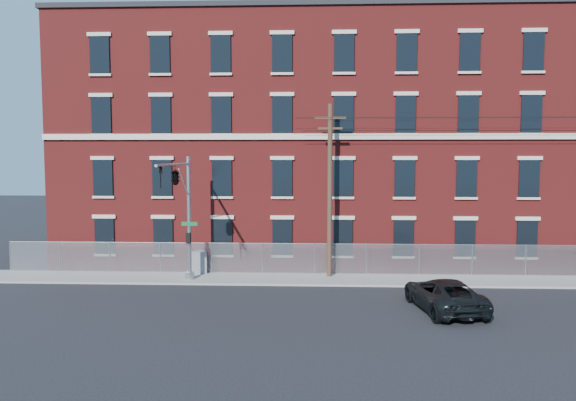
# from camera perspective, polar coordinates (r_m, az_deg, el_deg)

# --- Properties ---
(ground) EXTENTS (140.00, 140.00, 0.00)m
(ground) POSITION_cam_1_polar(r_m,az_deg,el_deg) (27.46, 0.39, -10.50)
(ground) COLOR black
(ground) RESTS_ON ground
(sidewalk) EXTENTS (65.00, 3.00, 0.12)m
(sidewalk) POSITION_cam_1_polar(r_m,az_deg,el_deg) (34.11, 21.49, -7.71)
(sidewalk) COLOR gray
(sidewalk) RESTS_ON ground
(mill_building) EXTENTS (55.30, 14.32, 16.30)m
(mill_building) POSITION_cam_1_polar(r_m,az_deg,el_deg) (41.90, 17.84, 5.78)
(mill_building) COLOR maroon
(mill_building) RESTS_ON ground
(chain_link_fence) EXTENTS (59.06, 0.06, 1.85)m
(chain_link_fence) POSITION_cam_1_polar(r_m,az_deg,el_deg) (35.13, 20.85, -5.68)
(chain_link_fence) COLOR #A5A8AD
(chain_link_fence) RESTS_ON ground
(traffic_signal_mast) EXTENTS (0.90, 6.75, 7.00)m
(traffic_signal_mast) POSITION_cam_1_polar(r_m,az_deg,el_deg) (29.55, -11.16, 1.10)
(traffic_signal_mast) COLOR #9EA0A5
(traffic_signal_mast) RESTS_ON ground
(utility_pole_near) EXTENTS (1.80, 0.28, 10.00)m
(utility_pole_near) POSITION_cam_1_polar(r_m,az_deg,el_deg) (32.15, 4.32, 1.37)
(utility_pole_near) COLOR #442F22
(utility_pole_near) RESTS_ON ground
(pickup_truck) EXTENTS (3.28, 5.70, 1.50)m
(pickup_truck) POSITION_cam_1_polar(r_m,az_deg,el_deg) (27.05, 15.72, -9.28)
(pickup_truck) COLOR black
(pickup_truck) RESTS_ON ground
(utility_cabinet) EXTENTS (1.16, 0.80, 1.32)m
(utility_cabinet) POSITION_cam_1_polar(r_m,az_deg,el_deg) (33.80, -9.29, -6.31)
(utility_cabinet) COLOR slate
(utility_cabinet) RESTS_ON sidewalk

